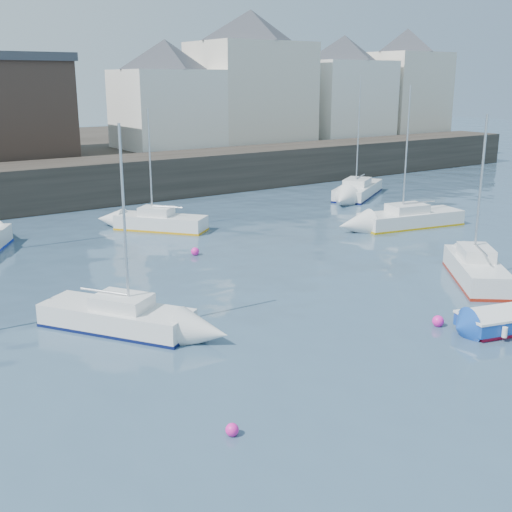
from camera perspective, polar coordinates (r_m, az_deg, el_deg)
water at (r=19.15m, az=21.28°, el=-12.35°), size 220.00×220.00×0.00m
quay_wall at (r=46.96m, az=-16.19°, el=6.21°), size 90.00×5.00×3.00m
land_strip at (r=64.17m, az=-21.41°, el=8.02°), size 90.00×32.00×2.80m
bldg_east_a at (r=61.65m, az=-0.47°, el=15.71°), size 13.36×13.36×11.80m
bldg_east_b at (r=68.04m, az=7.74°, el=14.77°), size 11.88×11.88×9.95m
bldg_east_c at (r=74.36m, az=13.10°, el=14.96°), size 11.14×11.14×10.95m
bldg_east_d at (r=56.67m, az=-7.97°, el=14.13°), size 11.14×11.14×8.95m
blue_dinghy at (r=24.47m, az=21.58°, el=-5.26°), size 3.91×2.44×0.69m
sailboat_b at (r=23.32m, az=-12.24°, el=-5.28°), size 4.60×5.66×7.21m
sailboat_c at (r=29.63m, az=18.97°, el=-1.13°), size 4.78×5.33×7.17m
sailboat_d at (r=39.65m, az=13.56°, el=3.29°), size 6.73×3.24×8.24m
sailboat_f at (r=38.04m, az=-8.50°, el=3.03°), size 4.73×5.24×6.98m
sailboat_g at (r=49.24m, az=9.04°, el=5.85°), size 7.00×5.59×8.74m
buoy_near at (r=16.65m, az=-2.13°, el=-15.63°), size 0.34×0.34×0.34m
buoy_mid at (r=24.12m, az=15.85°, el=-6.01°), size 0.42×0.42×0.42m
buoy_far at (r=32.49m, az=-5.43°, el=0.09°), size 0.42×0.42×0.42m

